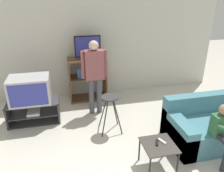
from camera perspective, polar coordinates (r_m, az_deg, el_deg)
name	(u,v)px	position (r m, az deg, el deg)	size (l,w,h in m)	color
wall_back	(93,44)	(5.38, -5.06, 10.97)	(6.40, 0.06, 2.60)	beige
tv_stand	(34,112)	(4.72, -19.65, -6.31)	(1.00, 0.48, 0.45)	#38383D
television_main	(30,90)	(4.51, -20.65, -0.91)	(0.76, 0.54, 0.52)	#B2B2B7
media_shelf	(88,79)	(5.29, -6.39, 1.93)	(0.89, 0.47, 1.03)	brown
television_flat	(88,48)	(5.05, -6.37, 9.90)	(0.59, 0.20, 0.52)	black
folding_stool	(110,104)	(4.00, -0.50, -4.75)	(0.41, 0.37, 0.72)	black
snack_table	(159,147)	(3.36, 12.08, -15.38)	(0.47, 0.47, 0.43)	#38332D
remote_control_black	(157,142)	(3.35, 11.68, -14.25)	(0.04, 0.14, 0.02)	black
remote_control_white	(162,141)	(3.39, 12.93, -13.87)	(0.04, 0.14, 0.02)	silver
couch	(209,127)	(4.26, 24.07, -9.68)	(1.47, 0.88, 0.77)	teal
person_standing_adult	(94,71)	(4.47, -4.60, 3.88)	(0.53, 0.20, 1.59)	#4C4C56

